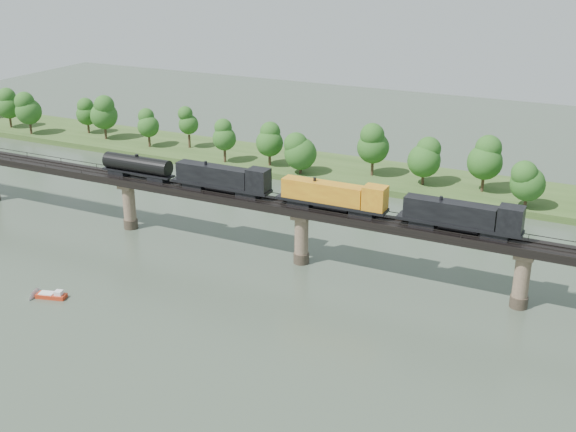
% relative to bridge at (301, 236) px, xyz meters
% --- Properties ---
extents(ground, '(400.00, 400.00, 0.00)m').
position_rel_bridge_xyz_m(ground, '(0.00, -30.00, -5.46)').
color(ground, '#354234').
rests_on(ground, ground).
extents(far_bank, '(300.00, 24.00, 1.60)m').
position_rel_bridge_xyz_m(far_bank, '(0.00, 55.00, -4.66)').
color(far_bank, '#324E1F').
rests_on(far_bank, ground).
extents(bridge, '(236.00, 30.00, 11.50)m').
position_rel_bridge_xyz_m(bridge, '(0.00, 0.00, 0.00)').
color(bridge, '#473A2D').
rests_on(bridge, ground).
extents(bridge_superstructure, '(220.00, 4.90, 0.75)m').
position_rel_bridge_xyz_m(bridge_superstructure, '(0.00, 0.00, 6.33)').
color(bridge_superstructure, black).
rests_on(bridge_superstructure, bridge).
extents(far_treeline, '(289.06, 17.54, 13.60)m').
position_rel_bridge_xyz_m(far_treeline, '(-8.21, 50.52, 3.37)').
color(far_treeline, '#382619').
rests_on(far_treeline, far_bank).
extents(freight_train, '(84.71, 3.30, 5.83)m').
position_rel_bridge_xyz_m(freight_train, '(-1.66, -0.00, 8.83)').
color(freight_train, black).
rests_on(freight_train, bridge).
extents(motorboat, '(5.43, 3.13, 1.44)m').
position_rel_bridge_xyz_m(motorboat, '(-32.15, -31.87, -4.97)').
color(motorboat, '#B82F15').
rests_on(motorboat, ground).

